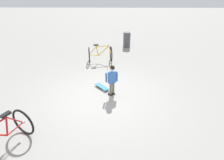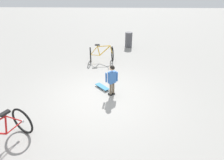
% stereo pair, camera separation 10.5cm
% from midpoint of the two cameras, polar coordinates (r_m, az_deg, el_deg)
% --- Properties ---
extents(ground_plane, '(50.00, 50.00, 0.00)m').
position_cam_midpoint_polar(ground_plane, '(6.15, -3.50, -5.49)').
color(ground_plane, gray).
extents(child_person, '(0.27, 0.40, 1.06)m').
position_cam_midpoint_polar(child_person, '(6.01, -0.51, 0.90)').
color(child_person, brown).
rests_on(child_person, ground).
extents(skateboard, '(0.58, 0.55, 0.07)m').
position_cam_midpoint_polar(skateboard, '(6.68, -3.52, -2.06)').
color(skateboard, teal).
rests_on(skateboard, ground).
extents(bicycle_mid, '(1.28, 1.12, 0.85)m').
position_cam_midpoint_polar(bicycle_mid, '(4.91, -30.53, -14.13)').
color(bicycle_mid, black).
rests_on(bicycle_mid, ground).
extents(bicycle_far, '(0.85, 1.16, 0.85)m').
position_cam_midpoint_polar(bicycle_far, '(8.89, -3.92, 7.87)').
color(bicycle_far, black).
rests_on(bicycle_far, ground).
extents(trash_bin, '(0.40, 0.40, 0.84)m').
position_cam_midpoint_polar(trash_bin, '(11.10, 4.21, 12.05)').
color(trash_bin, '#4C4C51').
rests_on(trash_bin, ground).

